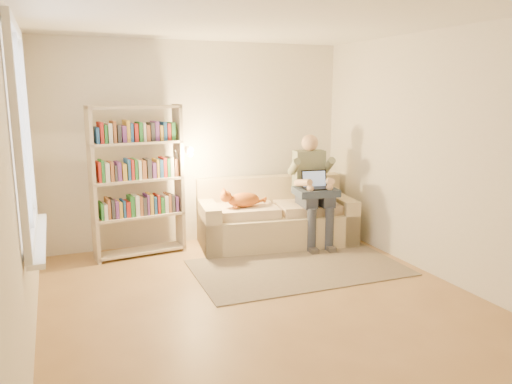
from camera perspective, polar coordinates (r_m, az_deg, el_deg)
name	(u,v)px	position (r m, az deg, el deg)	size (l,w,h in m)	color
floor	(265,303)	(4.84, 1.05, -12.59)	(4.50, 4.50, 0.00)	#997345
ceiling	(266,16)	(4.47, 1.17, 19.52)	(4.00, 4.50, 0.02)	white
wall_left	(20,183)	(4.13, -25.35, 0.95)	(0.02, 4.50, 2.60)	silver
wall_right	(441,157)	(5.57, 20.42, 3.79)	(0.02, 4.50, 2.60)	silver
wall_back	(198,144)	(6.58, -6.68, 5.51)	(4.00, 0.02, 2.60)	silver
wall_front	(448,232)	(2.61, 21.09, -4.30)	(4.00, 0.02, 2.60)	silver
window	(28,169)	(4.31, -24.60, 2.43)	(0.12, 1.52, 1.69)	white
sofa	(275,220)	(6.59, 2.20, -3.21)	(2.09, 1.16, 0.84)	beige
person	(312,183)	(6.48, 6.43, 0.98)	(0.47, 0.67, 1.43)	gray
cat	(242,199)	(6.28, -1.66, -0.85)	(0.64, 0.27, 0.23)	orange
blanket	(315,192)	(6.37, 6.75, 0.03)	(0.52, 0.42, 0.09)	#2A374A
laptop	(315,184)	(6.36, 6.74, 0.93)	(0.37, 0.30, 0.29)	black
bookshelf	(138,174)	(6.11, -13.38, 2.03)	(1.23, 0.39, 1.82)	beige
rug	(298,268)	(5.75, 4.84, -8.60)	(2.33, 1.38, 0.01)	#7F705C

